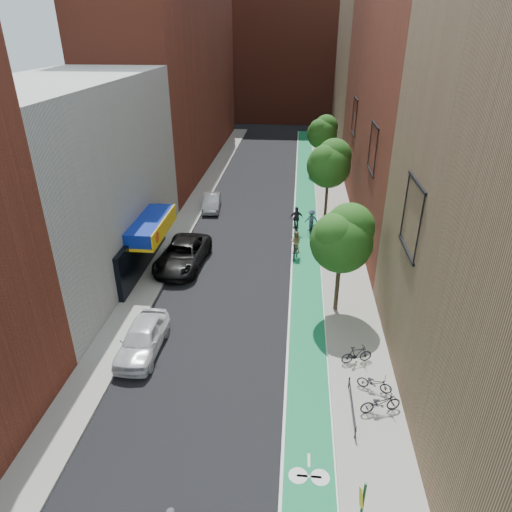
% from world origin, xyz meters
% --- Properties ---
extents(ground, '(160.00, 160.00, 0.00)m').
position_xyz_m(ground, '(0.00, 0.00, 0.00)').
color(ground, black).
rests_on(ground, ground).
extents(bike_lane, '(2.00, 68.00, 0.01)m').
position_xyz_m(bike_lane, '(4.00, 26.00, 0.01)').
color(bike_lane, '#136C3A').
rests_on(bike_lane, ground).
extents(sidewalk_left, '(2.00, 68.00, 0.15)m').
position_xyz_m(sidewalk_left, '(-6.00, 26.00, 0.07)').
color(sidewalk_left, gray).
rests_on(sidewalk_left, ground).
extents(sidewalk_right, '(3.00, 68.00, 0.15)m').
position_xyz_m(sidewalk_right, '(6.50, 26.00, 0.07)').
color(sidewalk_right, gray).
rests_on(sidewalk_right, ground).
extents(building_left_white, '(8.00, 20.00, 12.00)m').
position_xyz_m(building_left_white, '(-11.00, 14.00, 6.00)').
color(building_left_white, silver).
rests_on(building_left_white, ground).
extents(building_left_far_red, '(8.00, 36.00, 22.00)m').
position_xyz_m(building_left_far_red, '(-11.00, 42.00, 11.00)').
color(building_left_far_red, maroon).
rests_on(building_left_far_red, ground).
extents(building_right_mid_red, '(8.00, 28.00, 22.00)m').
position_xyz_m(building_right_mid_red, '(12.00, 26.00, 11.00)').
color(building_right_mid_red, maroon).
rests_on(building_right_mid_red, ground).
extents(building_right_far_tan, '(8.00, 20.00, 18.00)m').
position_xyz_m(building_right_far_tan, '(12.00, 50.00, 9.00)').
color(building_right_far_tan, '#8C6B4C').
rests_on(building_right_far_tan, ground).
extents(building_far_closure, '(30.00, 14.00, 20.00)m').
position_xyz_m(building_far_closure, '(0.00, 72.00, 10.00)').
color(building_far_closure, maroon).
rests_on(building_far_closure, ground).
extents(tree_near, '(3.40, 3.36, 6.42)m').
position_xyz_m(tree_near, '(5.65, 10.02, 4.66)').
color(tree_near, '#332619').
rests_on(tree_near, ground).
extents(tree_mid, '(3.55, 3.53, 6.74)m').
position_xyz_m(tree_mid, '(5.65, 24.02, 4.89)').
color(tree_mid, '#332619').
rests_on(tree_mid, ground).
extents(tree_far, '(3.30, 3.25, 6.21)m').
position_xyz_m(tree_far, '(5.65, 38.02, 4.50)').
color(tree_far, '#332619').
rests_on(tree_far, ground).
extents(parked_car_white, '(1.86, 4.58, 1.56)m').
position_xyz_m(parked_car_white, '(-4.21, 5.44, 0.78)').
color(parked_car_white, silver).
rests_on(parked_car_white, ground).
extents(parked_car_black, '(3.20, 6.22, 1.68)m').
position_xyz_m(parked_car_black, '(-4.38, 14.67, 0.84)').
color(parked_car_black, black).
rests_on(parked_car_black, ground).
extents(parked_car_silver, '(1.80, 4.19, 1.34)m').
position_xyz_m(parked_car_silver, '(-4.34, 25.40, 0.67)').
color(parked_car_silver, '#909398').
rests_on(parked_car_silver, ground).
extents(cyclist_lane_near, '(0.85, 1.84, 1.93)m').
position_xyz_m(cyclist_lane_near, '(3.20, 16.69, 0.79)').
color(cyclist_lane_near, black).
rests_on(cyclist_lane_near, ground).
extents(cyclist_lane_mid, '(1.12, 1.89, 2.17)m').
position_xyz_m(cyclist_lane_mid, '(3.20, 20.84, 0.82)').
color(cyclist_lane_mid, black).
rests_on(cyclist_lane_mid, ground).
extents(cyclist_lane_far, '(1.09, 1.89, 1.94)m').
position_xyz_m(cyclist_lane_far, '(4.36, 20.96, 0.84)').
color(cyclist_lane_far, black).
rests_on(cyclist_lane_far, ground).
extents(parked_bike_near, '(1.63, 0.99, 0.81)m').
position_xyz_m(parked_bike_near, '(6.91, 3.57, 0.55)').
color(parked_bike_near, black).
rests_on(parked_bike_near, sidewalk_right).
extents(parked_bike_mid, '(1.60, 0.86, 0.92)m').
position_xyz_m(parked_bike_mid, '(6.30, 5.39, 0.61)').
color(parked_bike_mid, black).
rests_on(parked_bike_mid, sidewalk_right).
extents(parked_bike_far, '(1.86, 1.07, 0.93)m').
position_xyz_m(parked_bike_far, '(6.97, 2.31, 0.61)').
color(parked_bike_far, black).
rests_on(parked_bike_far, sidewalk_right).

